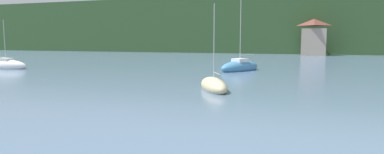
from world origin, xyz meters
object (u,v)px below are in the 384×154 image
shore_building_west (313,38)px  sailboat_far_5 (240,67)px  sailboat_far_2 (6,66)px  sailboat_mid_4 (214,86)px

shore_building_west → sailboat_far_5: 52.36m
shore_building_west → sailboat_far_2: 74.57m
shore_building_west → sailboat_far_2: shore_building_west is taller
sailboat_mid_4 → sailboat_far_5: bearing=-26.7°
shore_building_west → sailboat_mid_4: (-10.25, -69.27, -4.51)m
sailboat_far_2 → sailboat_mid_4: 36.50m
sailboat_far_2 → sailboat_far_5: 35.02m
sailboat_mid_4 → sailboat_far_2: bearing=44.0°
sailboat_far_2 → sailboat_mid_4: (35.04, -10.20, -0.13)m
shore_building_west → sailboat_far_5: (-11.23, -50.96, -4.34)m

